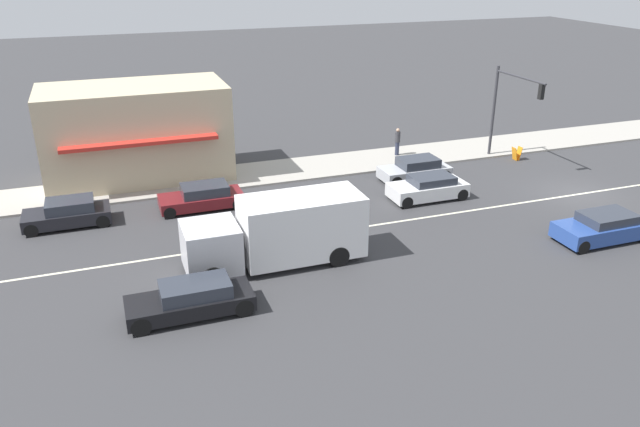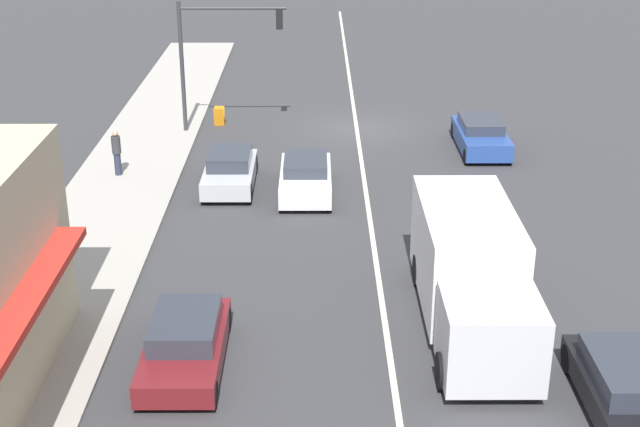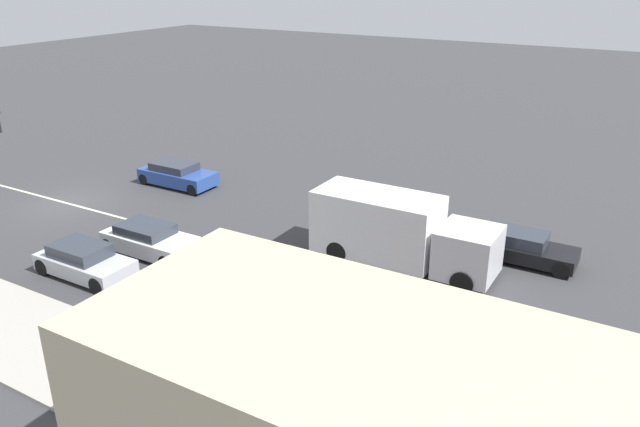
{
  "view_description": "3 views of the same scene",
  "coord_description": "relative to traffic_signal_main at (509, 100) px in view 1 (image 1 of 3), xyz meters",
  "views": [
    {
      "loc": [
        -24.91,
        23.91,
        12.3
      ],
      "look_at": [
        -1.17,
        15.35,
        1.55
      ],
      "focal_mm": 35.0,
      "sensor_mm": 36.0,
      "label": 1
    },
    {
      "loc": [
        1.83,
        38.24,
        11.75
      ],
      "look_at": [
        1.71,
        14.5,
        1.89
      ],
      "focal_mm": 50.0,
      "sensor_mm": 36.0,
      "label": 2
    },
    {
      "loc": [
        19.27,
        26.39,
        11.47
      ],
      "look_at": [
        -1.63,
        14.17,
        1.74
      ],
      "focal_mm": 35.0,
      "sensor_mm": 36.0,
      "label": 3
    }
  ],
  "objects": [
    {
      "name": "ground_plane",
      "position": [
        -6.12,
        17.36,
        -3.9
      ],
      "size": [
        160.0,
        160.0,
        0.0
      ],
      "primitive_type": "plane",
      "color": "#38383A"
    },
    {
      "name": "sidewalk_right",
      "position": [
        2.88,
        17.86,
        -3.84
      ],
      "size": [
        4.0,
        73.0,
        0.12
      ],
      "primitive_type": "cube",
      "color": "#A8A399",
      "rests_on": "ground"
    },
    {
      "name": "lane_marking_center",
      "position": [
        -6.12,
        -0.64,
        -3.9
      ],
      "size": [
        0.16,
        60.0,
        0.01
      ],
      "primitive_type": "cube",
      "color": "beige",
      "rests_on": "ground"
    },
    {
      "name": "building_corner_store",
      "position": [
        4.7,
        21.45,
        -1.16
      ],
      "size": [
        5.93,
        10.11,
        5.24
      ],
      "color": "#C6B793",
      "rests_on": "sidewalk_right"
    },
    {
      "name": "traffic_signal_main",
      "position": [
        0.0,
        0.0,
        0.0
      ],
      "size": [
        4.59,
        0.34,
        5.6
      ],
      "color": "#333338",
      "rests_on": "sidewalk_right"
    },
    {
      "name": "pedestrian",
      "position": [
        3.22,
        5.69,
        -2.86
      ],
      "size": [
        0.34,
        0.34,
        1.74
      ],
      "color": "#282D42",
      "rests_on": "sidewalk_right"
    },
    {
      "name": "warning_aframe_sign",
      "position": [
        0.06,
        -1.08,
        -3.47
      ],
      "size": [
        0.45,
        0.53,
        0.84
      ],
      "color": "orange",
      "rests_on": "ground"
    },
    {
      "name": "delivery_truck",
      "position": [
        -8.32,
        16.8,
        -2.43
      ],
      "size": [
        2.44,
        7.5,
        2.87
      ],
      "color": "silver",
      "rests_on": "ground"
    },
    {
      "name": "sedan_maroon",
      "position": [
        -1.12,
        18.89,
        -3.3
      ],
      "size": [
        1.87,
        4.22,
        1.25
      ],
      "color": "maroon",
      "rests_on": "ground"
    },
    {
      "name": "suv_black",
      "position": [
        -11.12,
        21.03,
        -3.28
      ],
      "size": [
        1.74,
        4.54,
        1.28
      ],
      "color": "black",
      "rests_on": "ground"
    },
    {
      "name": "sedan_dark",
      "position": [
        -1.12,
        25.33,
        -3.28
      ],
      "size": [
        1.85,
        3.98,
        1.29
      ],
      "color": "black",
      "rests_on": "ground"
    },
    {
      "name": "sedan_silver",
      "position": [
        -1.12,
        6.69,
        -3.26
      ],
      "size": [
        1.81,
        3.99,
        1.32
      ],
      "color": "#B7BABF",
      "rests_on": "ground"
    },
    {
      "name": "van_white",
      "position": [
        -3.92,
        7.4,
        -3.27
      ],
      "size": [
        1.84,
        4.1,
        1.29
      ],
      "color": "silver",
      "rests_on": "ground"
    },
    {
      "name": "coupe_blue",
      "position": [
        -11.12,
        2.41,
        -3.27
      ],
      "size": [
        1.9,
        4.32,
        1.29
      ],
      "color": "#284793",
      "rests_on": "ground"
    }
  ]
}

